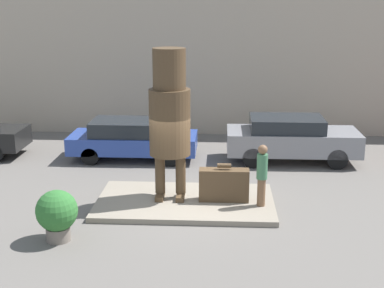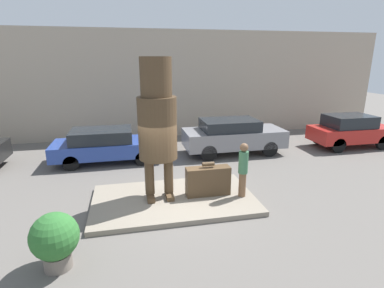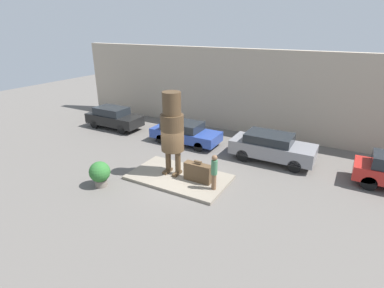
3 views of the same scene
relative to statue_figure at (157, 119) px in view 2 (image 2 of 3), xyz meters
name	(u,v)px [view 2 (image 2 of 3)]	position (x,y,z in m)	size (l,w,h in m)	color
ground_plane	(174,202)	(0.43, -0.15, -2.64)	(60.00, 60.00, 0.00)	#605B56
pedestal	(174,200)	(0.43, -0.15, -2.56)	(5.01, 2.95, 0.15)	gray
building_backdrop	(150,85)	(0.43, 8.44, 0.29)	(28.00, 0.60, 5.86)	tan
statue_figure	(157,119)	(0.00, 0.00, 0.00)	(1.15, 1.15, 4.25)	#4C3823
giant_suitcase	(208,181)	(1.53, -0.14, -2.02)	(1.40, 0.42, 1.09)	#4C3823
tourist	(243,168)	(2.55, -0.48, -1.54)	(0.29, 0.29, 1.74)	brown
parked_car_blue	(106,145)	(-1.82, 4.28, -1.87)	(4.58, 1.83, 1.44)	#284293
parked_car_grey	(233,135)	(3.92, 4.28, -1.76)	(4.66, 1.90, 1.63)	gray
parked_car_red	(350,130)	(10.07, 4.03, -1.77)	(4.02, 1.71, 1.64)	#B2231E
planter_pot	(55,239)	(-2.48, -2.65, -1.93)	(1.01, 1.01, 1.27)	#70665B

